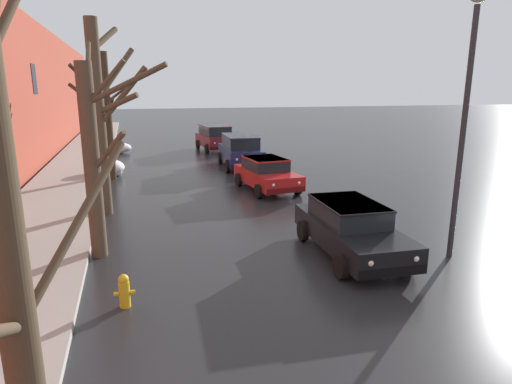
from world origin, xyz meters
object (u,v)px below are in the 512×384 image
Objects in this scene: suv_maroon_parked_far_down_block at (215,137)px; fire_hydrant at (124,291)px; bare_tree_second_along_sidewalk at (94,154)px; suv_darkblue_parked_kerbside_mid at (240,150)px; bare_tree_mid_block at (102,113)px; sedan_black_approaching_near_lane at (350,227)px; bare_tree_far_down_block at (106,113)px; street_lamp_post at (464,120)px; sedan_red_parked_kerbside_close at (266,173)px; bare_tree_at_the_corner at (11,278)px.

fire_hydrant is (-6.18, -21.96, -0.63)m from suv_maroon_parked_far_down_block.
bare_tree_second_along_sidewalk is 1.21× the size of suv_darkblue_parked_kerbside_mid.
bare_tree_mid_block reaches higher than suv_maroon_parked_far_down_block.
sedan_black_approaching_near_lane is at bearing 12.77° from fire_hydrant.
bare_tree_second_along_sidewalk is 10.47m from bare_tree_far_down_block.
street_lamp_post is at bearing 2.65° from fire_hydrant.
bare_tree_far_down_block is 11.11m from suv_maroon_parked_far_down_block.
bare_tree_second_along_sidewalk reaches higher than suv_darkblue_parked_kerbside_mid.
bare_tree_second_along_sidewalk is 0.93× the size of bare_tree_far_down_block.
sedan_red_parked_kerbside_close is (6.50, 1.92, -2.81)m from bare_tree_mid_block.
bare_tree_at_the_corner is 27.76m from suv_maroon_parked_far_down_block.
suv_darkblue_parked_kerbside_mid is at bearing -89.33° from suv_maroon_parked_far_down_block.
bare_tree_second_along_sidewalk is at bearing -89.27° from bare_tree_far_down_block.
bare_tree_mid_block is at bearing 137.12° from sedan_black_approaching_near_lane.
street_lamp_post reaches higher than bare_tree_second_along_sidewalk.
street_lamp_post is at bearing -55.63° from bare_tree_far_down_block.
fire_hydrant is at bearing -123.13° from sedan_red_parked_kerbside_close.
bare_tree_at_the_corner is 10.39m from street_lamp_post.
sedan_red_parked_kerbside_close is 5.84m from suv_darkblue_parked_kerbside_mid.
bare_tree_at_the_corner is 1.45× the size of sedan_red_parked_kerbside_close.
sedan_red_parked_kerbside_close is at bearing -93.01° from suv_darkblue_parked_kerbside_mid.
sedan_black_approaching_near_lane and sedan_red_parked_kerbside_close have the same top height.
bare_tree_second_along_sidewalk is 1.36× the size of sedan_red_parked_kerbside_close.
bare_tree_at_the_corner is 21.09m from suv_darkblue_parked_kerbside_mid.
street_lamp_post is (2.47, -0.93, 2.86)m from sedan_black_approaching_near_lane.
suv_maroon_parked_far_down_block is at bearing 74.28° from fire_hydrant.
bare_tree_far_down_block is at bearing 118.09° from sedan_black_approaching_near_lane.
bare_tree_far_down_block is 14.08m from sedan_black_approaching_near_lane.
suv_maroon_parked_far_down_block is 0.69× the size of street_lamp_post.
bare_tree_far_down_block is 1.46× the size of sedan_red_parked_kerbside_close.
bare_tree_at_the_corner is 1.29× the size of suv_darkblue_parked_kerbside_mid.
bare_tree_at_the_corner is 18.42m from bare_tree_far_down_block.
bare_tree_far_down_block is at bearing 146.55° from sedan_red_parked_kerbside_close.
sedan_red_parked_kerbside_close is at bearing 104.83° from street_lamp_post.
suv_darkblue_parked_kerbside_mid is at bearing 86.99° from sedan_red_parked_kerbside_close.
bare_tree_second_along_sidewalk is at bearing 164.54° from sedan_black_approaching_near_lane.
bare_tree_far_down_block is (-0.13, 10.46, 0.48)m from bare_tree_second_along_sidewalk.
bare_tree_at_the_corner reaches higher than suv_maroon_parked_far_down_block.
suv_darkblue_parked_kerbside_mid is 16.22m from fire_hydrant.
suv_darkblue_parked_kerbside_mid is at bearing 97.85° from street_lamp_post.
bare_tree_far_down_block reaches higher than sedan_red_parked_kerbside_close.
street_lamp_post is (8.87, -2.70, 0.88)m from bare_tree_second_along_sidewalk.
street_lamp_post is (9.00, -13.16, 0.40)m from bare_tree_far_down_block.
bare_tree_at_the_corner is 0.93× the size of street_lamp_post.
bare_tree_mid_block reaches higher than bare_tree_at_the_corner.
bare_tree_mid_block is 7.34m from sedan_red_parked_kerbside_close.
bare_tree_second_along_sidewalk is 4.20m from bare_tree_mid_block.
sedan_black_approaching_near_lane is 20.65m from suv_maroon_parked_far_down_block.
bare_tree_far_down_block is at bearing 91.67° from bare_tree_mid_block.
bare_tree_far_down_block is at bearing 124.37° from street_lamp_post.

